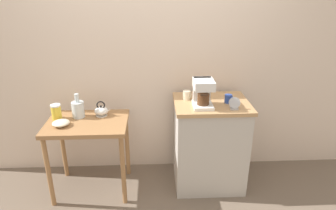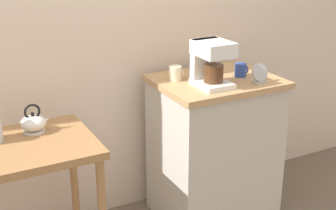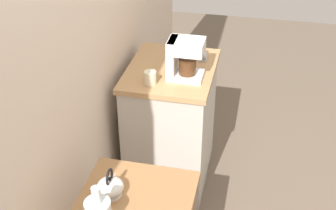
# 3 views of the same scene
# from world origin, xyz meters

# --- Properties ---
(wooden_table) EXTENTS (0.76, 0.56, 0.77)m
(wooden_table) POSITION_xyz_m (-0.59, -0.03, 0.65)
(wooden_table) COLOR #9E7044
(wooden_table) RESTS_ON ground_plane
(kitchen_counter) EXTENTS (0.72, 0.58, 0.92)m
(kitchen_counter) POSITION_xyz_m (0.61, 0.03, 0.46)
(kitchen_counter) COLOR #BCB7AD
(kitchen_counter) RESTS_ON ground_plane
(teakettle) EXTENTS (0.16, 0.13, 0.15)m
(teakettle) POSITION_xyz_m (-0.47, 0.10, 0.82)
(teakettle) COLOR white
(teakettle) RESTS_ON wooden_table
(coffee_maker) EXTENTS (0.18, 0.22, 0.26)m
(coffee_maker) POSITION_xyz_m (0.50, -0.07, 1.06)
(coffee_maker) COLOR white
(coffee_maker) RESTS_ON kitchen_counter
(mug_blue) EXTENTS (0.08, 0.07, 0.08)m
(mug_blue) POSITION_xyz_m (0.76, -0.00, 0.96)
(mug_blue) COLOR #2D4CAD
(mug_blue) RESTS_ON kitchen_counter
(mug_small_cream) EXTENTS (0.08, 0.08, 0.09)m
(mug_small_cream) POSITION_xyz_m (0.37, 0.11, 0.97)
(mug_small_cream) COLOR beige
(mug_small_cream) RESTS_ON kitchen_counter
(table_clock) EXTENTS (0.10, 0.05, 0.12)m
(table_clock) POSITION_xyz_m (0.77, -0.16, 0.97)
(table_clock) COLOR #B2B5BA
(table_clock) RESTS_ON kitchen_counter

